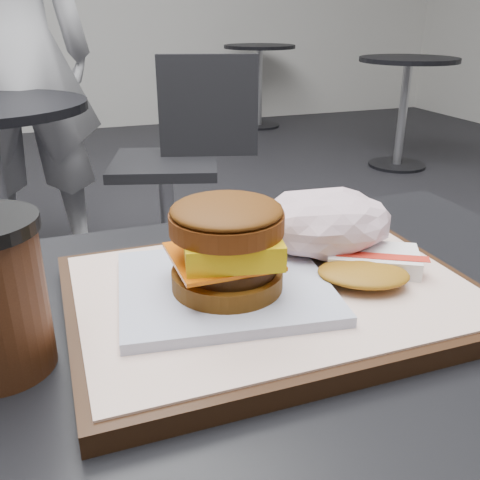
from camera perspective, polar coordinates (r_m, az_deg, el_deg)
name	(u,v)px	position (r m, az deg, el deg)	size (l,w,h in m)	color
serving_tray	(273,295)	(0.52, 3.53, -5.82)	(0.38, 0.28, 0.02)	black
breakfast_sandwich	(227,256)	(0.48, -1.45, -1.68)	(0.21, 0.19, 0.09)	silver
hash_brown	(369,265)	(0.54, 13.56, -2.64)	(0.14, 0.12, 0.02)	white
crumpled_wrapper	(324,223)	(0.57, 8.99, 1.81)	(0.15, 0.12, 0.07)	white
neighbor_chair	(180,151)	(2.21, -6.37, 9.45)	(0.65, 0.52, 0.88)	#AEAEB3
patron	(13,53)	(2.46, -23.07, 17.85)	(0.64, 0.42, 1.75)	silver
bg_table_near	(406,86)	(3.96, 17.28, 15.41)	(0.66, 0.66, 0.75)	black
bg_table_far	(259,66)	(5.26, 2.07, 18.05)	(0.66, 0.66, 0.75)	black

